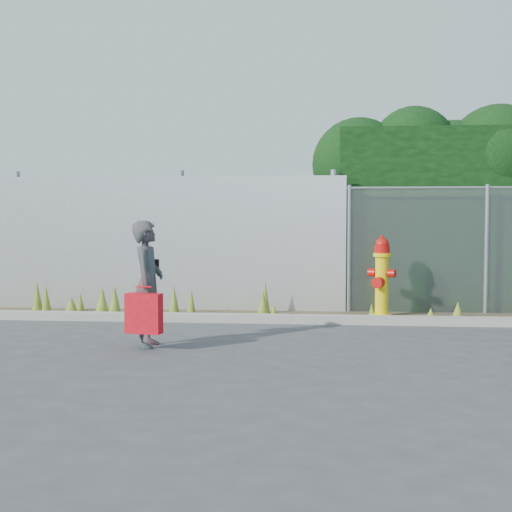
{
  "coord_description": "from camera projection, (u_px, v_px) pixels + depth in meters",
  "views": [
    {
      "loc": [
        0.62,
        -8.49,
        1.59
      ],
      "look_at": [
        -0.3,
        1.4,
        1.0
      ],
      "focal_mm": 50.0,
      "sensor_mm": 36.0,
      "label": 1
    }
  ],
  "objects": [
    {
      "name": "red_tote_bag",
      "position": [
        144.0,
        313.0,
        8.22
      ],
      "size": [
        0.42,
        0.15,
        0.55
      ],
      "rotation": [
        0.0,
        0.0,
        -0.17
      ],
      "color": "#AD0912"
    },
    {
      "name": "woman",
      "position": [
        148.0,
        284.0,
        8.49
      ],
      "size": [
        0.36,
        0.55,
        1.51
      ],
      "primitive_type": "imported",
      "rotation": [
        0.0,
        0.0,
        1.57
      ],
      "color": "#0D5857",
      "rests_on": "ground"
    },
    {
      "name": "curb",
      "position": [
        279.0,
        319.0,
        10.37
      ],
      "size": [
        16.0,
        0.22,
        0.12
      ],
      "primitive_type": "cube",
      "color": "gray",
      "rests_on": "ground"
    },
    {
      "name": "corrugated_fence",
      "position": [
        88.0,
        243.0,
        11.81
      ],
      "size": [
        8.5,
        0.21,
        2.3
      ],
      "color": "silver",
      "rests_on": "ground"
    },
    {
      "name": "black_shoulder_bag",
      "position": [
        150.0,
        266.0,
        8.69
      ],
      "size": [
        0.22,
        0.09,
        0.16
      ],
      "rotation": [
        0.0,
        0.0,
        0.12
      ],
      "color": "black"
    },
    {
      "name": "fire_hydrant",
      "position": [
        382.0,
        278.0,
        10.83
      ],
      "size": [
        0.42,
        0.38,
        1.26
      ],
      "rotation": [
        0.0,
        0.0,
        -0.43
      ],
      "color": "yellow",
      "rests_on": "ground"
    },
    {
      "name": "weed_strip",
      "position": [
        217.0,
        308.0,
        11.02
      ],
      "size": [
        16.0,
        1.2,
        0.53
      ],
      "color": "#433926",
      "rests_on": "ground"
    },
    {
      "name": "ground",
      "position": [
        270.0,
        346.0,
        8.59
      ],
      "size": [
        80.0,
        80.0,
        0.0
      ],
      "primitive_type": "plane",
      "color": "#3A3A3D",
      "rests_on": "ground"
    }
  ]
}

